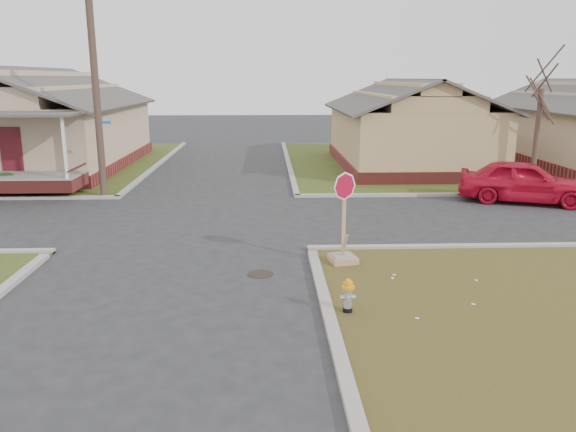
{
  "coord_description": "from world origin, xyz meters",
  "views": [
    {
      "loc": [
        2.37,
        -13.59,
        4.71
      ],
      "look_at": [
        2.94,
        1.0,
        1.1
      ],
      "focal_mm": 35.0,
      "sensor_mm": 36.0,
      "label": 1
    }
  ],
  "objects_px": {
    "fire_hydrant": "(348,294)",
    "red_sedan": "(524,181)",
    "stop_sign": "(343,243)",
    "utility_pole": "(95,79)"
  },
  "relations": [
    {
      "from": "utility_pole",
      "to": "red_sedan",
      "type": "xyz_separation_m",
      "value": [
        16.5,
        -1.57,
        -3.84
      ]
    },
    {
      "from": "utility_pole",
      "to": "red_sedan",
      "type": "bearing_deg",
      "value": -5.44
    },
    {
      "from": "fire_hydrant",
      "to": "utility_pole",
      "type": "bearing_deg",
      "value": 120.77
    },
    {
      "from": "fire_hydrant",
      "to": "red_sedan",
      "type": "bearing_deg",
      "value": 47.22
    },
    {
      "from": "fire_hydrant",
      "to": "stop_sign",
      "type": "xyz_separation_m",
      "value": [
        0.33,
        3.17,
        0.12
      ]
    },
    {
      "from": "utility_pole",
      "to": "fire_hydrant",
      "type": "relative_size",
      "value": 12.59
    },
    {
      "from": "utility_pole",
      "to": "stop_sign",
      "type": "bearing_deg",
      "value": -45.55
    },
    {
      "from": "stop_sign",
      "to": "fire_hydrant",
      "type": "bearing_deg",
      "value": -108.2
    },
    {
      "from": "red_sedan",
      "to": "stop_sign",
      "type": "bearing_deg",
      "value": 152.7
    },
    {
      "from": "fire_hydrant",
      "to": "red_sedan",
      "type": "distance_m",
      "value": 13.23
    }
  ]
}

